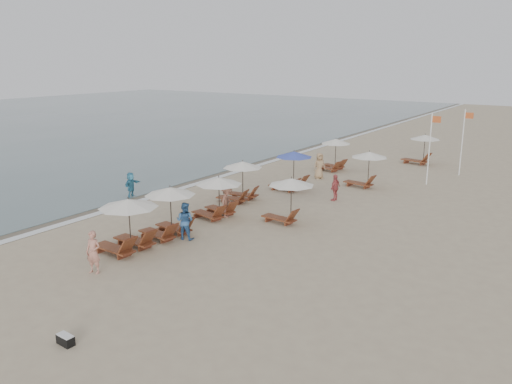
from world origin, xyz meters
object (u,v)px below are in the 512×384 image
Objects in this scene: lounger_station_0 at (126,225)px; lounger_station_3 at (240,180)px; lounger_station_4 at (291,170)px; beachgoer_near at (93,252)px; duffel_bag at (66,340)px; beachgoer_far_a at (335,187)px; beachgoer_far_b at (319,166)px; lounger_station_1 at (167,212)px; inland_station_2 at (420,147)px; beachgoer_mid_b at (227,201)px; waterline_walker at (131,185)px; inland_station_0 at (287,194)px; beachgoer_mid_a at (185,221)px; lounger_station_5 at (333,154)px; inland_station_1 at (365,165)px; lounger_station_2 at (216,195)px; flag_pole_near at (430,145)px.

lounger_station_0 reaches higher than lounger_station_3.
lounger_station_0 is 12.93m from lounger_station_4.
beachgoer_near is 5.14m from duffel_bag.
beachgoer_far_b is (-3.30, 4.48, 0.10)m from beachgoer_far_a.
lounger_station_0 is at bearing -93.56° from lounger_station_1.
duffel_bag is (-0.41, -31.27, -1.18)m from inland_station_2.
beachgoer_mid_b is (0.55, 6.17, -0.35)m from lounger_station_0.
beachgoer_far_a is 11.70m from waterline_walker.
beachgoer_near reaches higher than duffel_bag.
waterline_walker is (-6.69, -6.75, -0.45)m from lounger_station_4.
inland_station_0 is at bearing 63.39° from lounger_station_0.
beachgoer_mid_b is (-0.46, 3.68, -0.03)m from beachgoer_mid_a.
lounger_station_0 is 19.47m from lounger_station_5.
beachgoer_near is at bearing -99.82° from inland_station_1.
lounger_station_3 is 10.45m from lounger_station_5.
lounger_station_4 is 15.17m from beachgoer_near.
lounger_station_2 is 7.07m from lounger_station_4.
beachgoer_mid_b is at bearing -102.63° from waterline_walker.
lounger_station_2 is 0.98× the size of inland_station_1.
lounger_station_1 is at bearing 155.54° from beachgoer_mid_b.
lounger_station_1 is 1.09× the size of lounger_station_5.
beachgoer_near is 18.82m from beachgoer_far_b.
inland_station_0 is 1.58× the size of beachgoer_mid_b.
beachgoer_far_b is (-0.26, 18.81, 0.04)m from beachgoer_near.
lounger_station_2 is at bearing 88.83° from lounger_station_0.
beachgoer_near is (-3.16, -18.27, -0.60)m from inland_station_1.
beachgoer_mid_a is (-2.52, -4.56, -0.61)m from inland_station_0.
inland_station_0 is 1.56× the size of beachgoer_near.
inland_station_1 is 10.41m from beachgoer_mid_b.
flag_pole_near is at bearing 62.44° from lounger_station_2.
beachgoer_far_a is (3.04, 14.33, -0.06)m from beachgoer_near.
lounger_station_2 is at bearing -26.02° from beachgoer_far_a.
beachgoer_mid_a is (0.89, -3.36, -0.29)m from lounger_station_2.
beachgoer_far_b is (0.11, 3.65, -0.32)m from lounger_station_4.
lounger_station_0 reaches higher than inland_station_1.
beachgoer_mid_b is at bearing 36.64° from lounger_station_2.
inland_station_1 reaches higher than beachgoer_far_b.
lounger_station_3 is 0.97× the size of lounger_station_4.
lounger_station_0 is 20.17m from flag_pole_near.
flag_pole_near is at bearing -4.75° from lounger_station_5.
inland_station_0 is at bearing 1.83° from beachgoer_far_a.
lounger_station_0 is at bearing -85.60° from lounger_station_3.
beachgoer_near is at bearing -73.03° from lounger_station_0.
beachgoer_mid_b is at bearing -87.69° from lounger_station_5.
lounger_station_0 is 8.88m from waterline_walker.
inland_station_2 is at bearing 72.22° from lounger_station_3.
lounger_station_0 is at bearing -100.10° from inland_station_2.
duffel_bag is 0.12× the size of flag_pole_near.
lounger_station_1 is 0.94m from beachgoer_mid_a.
beachgoer_far_b is (0.28, 14.26, -0.30)m from lounger_station_1.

